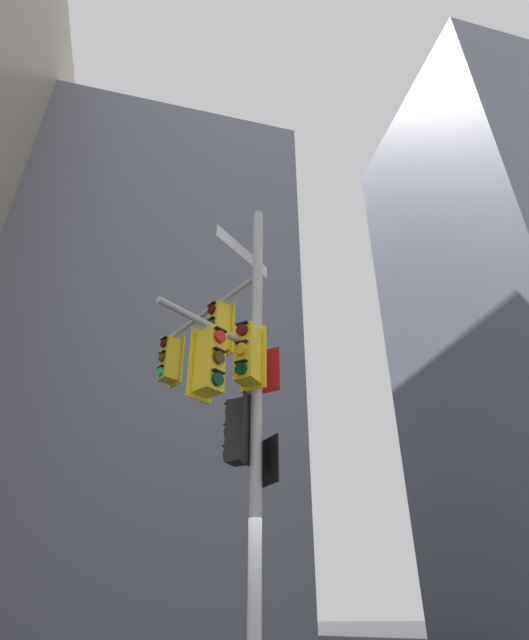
# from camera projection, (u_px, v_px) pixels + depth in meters

# --- Properties ---
(building_mid_block) EXTENTS (16.63, 16.63, 29.81)m
(building_mid_block) POSITION_uv_depth(u_px,v_px,m) (139.00, 364.00, 31.11)
(building_mid_block) COLOR slate
(building_mid_block) RESTS_ON ground
(signal_pole_assembly) EXTENTS (2.15, 4.30, 8.31)m
(signal_pole_assembly) POSITION_uv_depth(u_px,v_px,m) (226.00, 377.00, 8.38)
(signal_pole_assembly) COLOR #B2B2B5
(signal_pole_assembly) RESTS_ON ground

